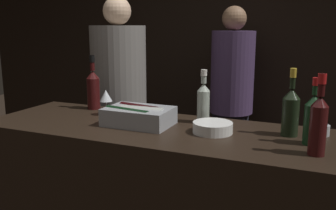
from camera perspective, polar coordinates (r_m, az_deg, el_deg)
The scene contains 12 objects.
wall_back_chalkboard at distance 3.78m, azimuth 11.58°, elevation 9.59°, with size 6.40×0.06×2.80m.
ice_bin_with_bottles at distance 2.06m, azimuth -4.58°, elevation -1.54°, with size 0.36×0.25×0.11m.
bowl_white at distance 1.92m, azimuth 6.83°, elevation -3.37°, with size 0.20×0.20×0.05m.
wine_glass at distance 2.30m, azimuth -9.44°, elevation 1.27°, with size 0.08×0.08×0.16m.
candle_votive at distance 2.01m, azimuth 22.52°, elevation -3.57°, with size 0.07×0.07×0.05m.
white_wine_bottle at distance 2.09m, azimuth 5.41°, elevation 0.66°, with size 0.07×0.07×0.30m.
red_wine_bottle_black_foil at distance 2.48m, azimuth -11.32°, elevation 2.59°, with size 0.08×0.08×0.35m.
champagne_bottle at distance 1.93m, azimuth 18.19°, elevation -0.75°, with size 0.08×0.08×0.34m.
red_wine_bottle_tall at distance 1.68m, azimuth 21.95°, elevation -2.43°, with size 0.07×0.07×0.35m.
red_wine_bottle_burgundy at distance 1.83m, azimuth 21.20°, elevation -1.88°, with size 0.08×0.08×0.31m.
person_in_hoodie at distance 3.38m, azimuth 9.72°, elevation 1.70°, with size 0.38×0.38×1.71m.
person_blond_tee at distance 2.93m, azimuth -7.40°, elevation 0.59°, with size 0.42×0.42×1.76m.
Camera 1 is at (0.77, -1.43, 1.55)m, focal length 40.00 mm.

